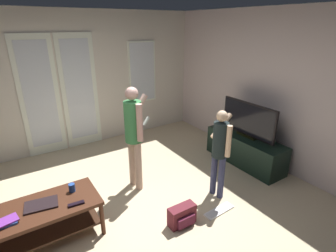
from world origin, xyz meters
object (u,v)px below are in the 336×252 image
coffee_table (48,214)px  tv_stand (245,150)px  book_stack (6,222)px  person_child (220,147)px  cup_near_edge (72,188)px  person_adult (134,130)px  tv_remote_black (76,204)px  loose_keyboard (219,211)px  laptop_closed (41,205)px  flat_screen_tv (248,120)px  backpack (182,216)px

coffee_table → tv_stand: bearing=0.3°
tv_stand → book_stack: same height
person_child → cup_near_edge: (-1.83, 0.51, -0.25)m
person_adult → tv_remote_black: (-1.00, -0.58, -0.44)m
tv_stand → loose_keyboard: size_ratio=3.18×
tv_stand → loose_keyboard: (-1.26, -0.72, -0.24)m
laptop_closed → flat_screen_tv: bearing=9.2°
tv_remote_black → person_adult: bearing=34.7°
flat_screen_tv → loose_keyboard: flat_screen_tv is taller
tv_remote_black → book_stack: size_ratio=0.72×
backpack → flat_screen_tv: bearing=19.9°
tv_stand → book_stack: 3.56m
backpack → tv_remote_black: (-1.09, 0.45, 0.34)m
tv_stand → person_adult: 2.04m
loose_keyboard → laptop_closed: (-1.95, 0.72, 0.45)m
tv_stand → cup_near_edge: size_ratio=14.46×
flat_screen_tv → cup_near_edge: flat_screen_tv is taller
tv_remote_black → book_stack: 0.66m
person_adult → tv_remote_black: size_ratio=8.90×
coffee_table → laptop_closed: bearing=161.5°
flat_screen_tv → loose_keyboard: (-1.26, -0.73, -0.79)m
flat_screen_tv → cup_near_edge: size_ratio=10.90×
person_child → book_stack: 2.55m
loose_keyboard → book_stack: bearing=165.1°
flat_screen_tv → book_stack: size_ratio=4.55×
loose_keyboard → tv_remote_black: 1.78m
coffee_table → cup_near_edge: bearing=17.2°
person_child → backpack: (-0.76, -0.22, -0.63)m
flat_screen_tv → cup_near_edge: 2.88m
flat_screen_tv → cup_near_edge: (-2.86, 0.08, -0.29)m
laptop_closed → tv_remote_black: 0.37m
laptop_closed → cup_near_edge: (0.35, 0.08, 0.04)m
person_child → coffee_table: bearing=169.0°
tv_stand → flat_screen_tv: size_ratio=1.33×
tv_stand → cup_near_edge: cup_near_edge is taller
coffee_table → laptop_closed: (-0.04, 0.01, 0.13)m
flat_screen_tv → laptop_closed: flat_screen_tv is taller
coffee_table → laptop_closed: laptop_closed is taller
coffee_table → cup_near_edge: (0.30, 0.09, 0.17)m
coffee_table → person_child: size_ratio=0.87×
person_child → book_stack: (-2.51, 0.32, -0.28)m
loose_keyboard → laptop_closed: size_ratio=1.34×
person_adult → flat_screen_tv: bearing=-11.4°
flat_screen_tv → laptop_closed: bearing=-179.9°
person_adult → backpack: bearing=-84.8°
backpack → loose_keyboard: 0.56m
cup_near_edge → person_child: bearing=-15.5°
person_child → laptop_closed: 2.24m
person_adult → loose_keyboard: 1.56m
tv_stand → tv_remote_black: tv_stand is taller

